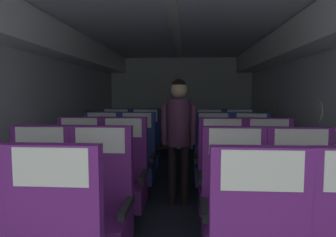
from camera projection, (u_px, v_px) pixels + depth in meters
ground at (174, 205)px, 3.74m from camera, size 3.72×7.74×0.02m
fuselage_shell at (175, 71)px, 3.86m from camera, size 3.60×7.39×2.32m
seat_b_left_window at (37, 211)px, 2.31m from camera, size 0.52×0.47×1.14m
seat_b_left_aisle at (98, 213)px, 2.28m from camera, size 0.52×0.47×1.14m
seat_b_right_aisle at (303, 218)px, 2.18m from camera, size 0.52×0.47×1.14m
seat_b_right_window at (235, 216)px, 2.22m from camera, size 0.52×0.47×1.14m
seat_c_left_window at (78, 180)px, 3.15m from camera, size 0.52×0.47×1.14m
seat_c_left_aisle at (122, 181)px, 3.11m from camera, size 0.52×0.47×1.14m
seat_c_right_aisle at (270, 183)px, 3.01m from camera, size 0.52×0.47×1.14m
seat_c_right_window at (222, 183)px, 3.04m from camera, size 0.52×0.47×1.14m
seat_d_left_window at (101, 161)px, 4.01m from camera, size 0.52×0.47×1.14m
seat_d_left_aisle at (136, 162)px, 3.96m from camera, size 0.52×0.47×1.14m
seat_d_right_aisle at (252, 164)px, 3.86m from camera, size 0.52×0.47×1.14m
seat_d_right_window at (213, 163)px, 3.91m from camera, size 0.52×0.47×1.14m
seat_e_left_window at (115, 149)px, 4.84m from camera, size 0.52×0.47×1.14m
seat_e_left_aisle at (145, 150)px, 4.81m from camera, size 0.52×0.47×1.14m
seat_e_right_aisle at (240, 151)px, 4.72m from camera, size 0.52×0.47×1.14m
seat_e_right_window at (209, 150)px, 4.76m from camera, size 0.52×0.47×1.14m
flight_attendant at (179, 128)px, 3.68m from camera, size 0.43×0.28×1.58m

